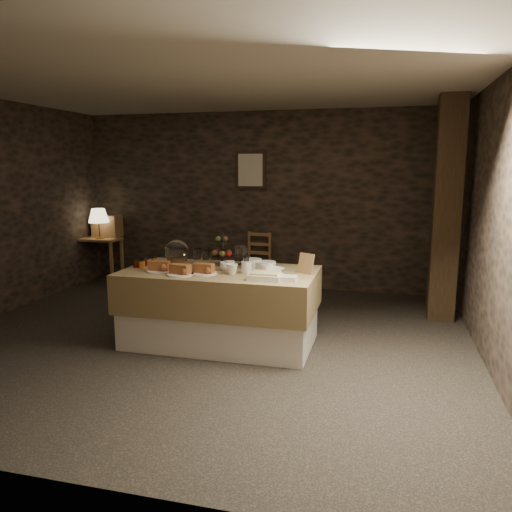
% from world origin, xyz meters
% --- Properties ---
extents(ground_plane, '(5.50, 5.00, 0.01)m').
position_xyz_m(ground_plane, '(0.00, 0.00, 0.00)').
color(ground_plane, black).
rests_on(ground_plane, ground).
extents(room_shell, '(5.52, 5.02, 2.60)m').
position_xyz_m(room_shell, '(0.00, 0.00, 1.56)').
color(room_shell, black).
rests_on(room_shell, ground).
extents(buffet_table, '(1.94, 1.03, 0.77)m').
position_xyz_m(buffet_table, '(0.21, -0.07, 0.44)').
color(buffet_table, silver).
rests_on(buffet_table, ground_plane).
extents(console_table, '(0.66, 0.38, 0.71)m').
position_xyz_m(console_table, '(-2.50, 2.08, 0.58)').
color(console_table, olive).
rests_on(console_table, ground_plane).
extents(table_lamp, '(0.31, 0.31, 0.46)m').
position_xyz_m(table_lamp, '(-2.45, 2.03, 1.06)').
color(table_lamp, '#AC8438').
rests_on(table_lamp, console_table).
extents(wine_rack, '(0.42, 0.26, 0.34)m').
position_xyz_m(wine_rack, '(-2.45, 2.26, 0.88)').
color(wine_rack, olive).
rests_on(wine_rack, console_table).
extents(chair, '(0.43, 0.42, 0.65)m').
position_xyz_m(chair, '(-0.03, 2.34, 0.37)').
color(chair, olive).
rests_on(chair, ground_plane).
extents(timber_column, '(0.30, 0.30, 2.60)m').
position_xyz_m(timber_column, '(2.49, 1.41, 1.30)').
color(timber_column, black).
rests_on(timber_column, ground_plane).
extents(framed_picture, '(0.45, 0.04, 0.55)m').
position_xyz_m(framed_picture, '(-0.15, 2.47, 1.75)').
color(framed_picture, black).
rests_on(framed_picture, room_shell).
extents(plate_stack_a, '(0.19, 0.19, 0.10)m').
position_xyz_m(plate_stack_a, '(0.51, 0.09, 0.82)').
color(plate_stack_a, white).
rests_on(plate_stack_a, buffet_table).
extents(plate_stack_b, '(0.20, 0.20, 0.08)m').
position_xyz_m(plate_stack_b, '(0.66, 0.07, 0.81)').
color(plate_stack_b, white).
rests_on(plate_stack_b, buffet_table).
extents(cutlery_holder, '(0.10, 0.10, 0.12)m').
position_xyz_m(cutlery_holder, '(0.51, -0.15, 0.83)').
color(cutlery_holder, white).
rests_on(cutlery_holder, buffet_table).
extents(cup_a, '(0.15, 0.15, 0.09)m').
position_xyz_m(cup_a, '(0.27, -0.08, 0.81)').
color(cup_a, white).
rests_on(cup_a, buffet_table).
extents(cup_b, '(0.12, 0.12, 0.10)m').
position_xyz_m(cup_b, '(0.39, -0.22, 0.82)').
color(cup_b, white).
rests_on(cup_b, buffet_table).
extents(mug_c, '(0.09, 0.09, 0.09)m').
position_xyz_m(mug_c, '(0.31, -0.04, 0.81)').
color(mug_c, white).
rests_on(mug_c, buffet_table).
extents(mug_d, '(0.08, 0.08, 0.09)m').
position_xyz_m(mug_d, '(0.70, -0.13, 0.81)').
color(mug_d, white).
rests_on(mug_d, buffet_table).
extents(bowl, '(0.26, 0.26, 0.05)m').
position_xyz_m(bowl, '(0.76, -0.07, 0.79)').
color(bowl, white).
rests_on(bowl, buffet_table).
extents(cake_dome, '(0.26, 0.26, 0.26)m').
position_xyz_m(cake_dome, '(-0.38, 0.22, 0.87)').
color(cake_dome, olive).
rests_on(cake_dome, buffet_table).
extents(fruit_stand, '(0.24, 0.24, 0.34)m').
position_xyz_m(fruit_stand, '(0.15, 0.21, 0.90)').
color(fruit_stand, black).
rests_on(fruit_stand, buffet_table).
extents(bread_platter_left, '(0.26, 0.26, 0.11)m').
position_xyz_m(bread_platter_left, '(-0.35, -0.28, 0.81)').
color(bread_platter_left, white).
rests_on(bread_platter_left, buffet_table).
extents(bread_platter_center, '(0.26, 0.26, 0.11)m').
position_xyz_m(bread_platter_center, '(-0.08, -0.38, 0.81)').
color(bread_platter_center, white).
rests_on(bread_platter_center, buffet_table).
extents(bread_platter_right, '(0.26, 0.26, 0.11)m').
position_xyz_m(bread_platter_right, '(0.12, -0.28, 0.81)').
color(bread_platter_right, white).
rests_on(bread_platter_right, buffet_table).
extents(jam_jars, '(0.18, 0.26, 0.07)m').
position_xyz_m(jam_jars, '(-0.62, -0.08, 0.80)').
color(jam_jars, '#5B1409').
rests_on(jam_jars, buffet_table).
extents(tart_dish, '(0.30, 0.22, 0.07)m').
position_xyz_m(tart_dish, '(0.75, -0.36, 0.80)').
color(tart_dish, white).
rests_on(tart_dish, buffet_table).
extents(square_dish, '(0.14, 0.14, 0.04)m').
position_xyz_m(square_dish, '(0.98, -0.37, 0.79)').
color(square_dish, white).
rests_on(square_dish, buffet_table).
extents(menu_frame, '(0.18, 0.14, 0.22)m').
position_xyz_m(menu_frame, '(1.07, -0.01, 0.86)').
color(menu_frame, olive).
rests_on(menu_frame, buffet_table).
extents(storage_jar_a, '(0.10, 0.10, 0.16)m').
position_xyz_m(storage_jar_a, '(-0.13, 0.22, 0.85)').
color(storage_jar_a, white).
rests_on(storage_jar_a, buffet_table).
extents(storage_jar_b, '(0.09, 0.09, 0.14)m').
position_xyz_m(storage_jar_b, '(-0.05, 0.26, 0.84)').
color(storage_jar_b, white).
rests_on(storage_jar_b, buffet_table).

